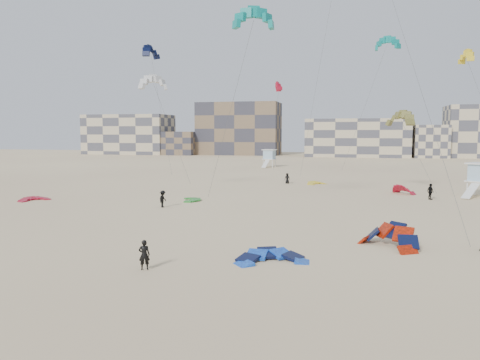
# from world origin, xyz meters

# --- Properties ---
(ground) EXTENTS (320.00, 320.00, 0.00)m
(ground) POSITION_xyz_m (0.00, 0.00, 0.00)
(ground) COLOR beige
(ground) RESTS_ON ground
(kite_ground_blue) EXTENTS (5.47, 5.60, 2.06)m
(kite_ground_blue) POSITION_xyz_m (3.83, 1.21, 0.00)
(kite_ground_blue) COLOR #1B79EB
(kite_ground_blue) RESTS_ON ground
(kite_ground_orange) EXTENTS (6.06, 6.06, 4.30)m
(kite_ground_orange) POSITION_xyz_m (10.90, 6.48, 0.00)
(kite_ground_orange) COLOR red
(kite_ground_orange) RESTS_ON ground
(kite_ground_red) EXTENTS (4.58, 4.53, 1.16)m
(kite_ground_red) POSITION_xyz_m (-26.67, 19.98, 0.00)
(kite_ground_red) COLOR red
(kite_ground_red) RESTS_ON ground
(kite_ground_green) EXTENTS (3.87, 3.75, 0.57)m
(kite_ground_green) POSITION_xyz_m (-9.22, 23.94, 0.00)
(kite_ground_green) COLOR green
(kite_ground_green) RESTS_ON ground
(kite_ground_red_far) EXTENTS (4.48, 4.48, 3.18)m
(kite_ground_red_far) POSITION_xyz_m (14.86, 35.82, 0.00)
(kite_ground_red_far) COLOR red
(kite_ground_red_far) RESTS_ON ground
(kite_ground_yellow) EXTENTS (4.35, 4.35, 1.43)m
(kite_ground_yellow) POSITION_xyz_m (3.40, 44.31, 0.00)
(kite_ground_yellow) COLOR yellow
(kite_ground_yellow) RESTS_ON ground
(kitesurfer_main) EXTENTS (0.73, 0.61, 1.71)m
(kitesurfer_main) POSITION_xyz_m (-2.84, -2.12, 0.86)
(kitesurfer_main) COLOR black
(kitesurfer_main) RESTS_ON ground
(kitesurfer_c) EXTENTS (0.77, 1.20, 1.75)m
(kitesurfer_c) POSITION_xyz_m (-10.45, 18.73, 0.88)
(kitesurfer_c) COLOR black
(kitesurfer_c) RESTS_ON ground
(kitesurfer_d) EXTENTS (0.89, 1.18, 1.86)m
(kitesurfer_d) POSITION_xyz_m (17.29, 30.99, 0.93)
(kitesurfer_d) COLOR black
(kitesurfer_d) RESTS_ON ground
(kitesurfer_e) EXTENTS (0.82, 0.59, 1.58)m
(kitesurfer_e) POSITION_xyz_m (-0.99, 44.25, 0.79)
(kitesurfer_e) COLOR black
(kitesurfer_e) RESTS_ON ground
(kite_fly_teal_a) EXTENTS (7.75, 5.07, 18.20)m
(kite_fly_teal_a) POSITION_xyz_m (-0.74, 17.82, 18.06)
(kite_fly_teal_a) COLOR #137E82
(kite_fly_teal_a) RESTS_ON ground
(kite_fly_grey) EXTENTS (6.07, 5.47, 13.99)m
(kite_fly_grey) POSITION_xyz_m (-15.70, 28.86, 13.70)
(kite_fly_grey) COLOR white
(kite_fly_grey) RESTS_ON ground
(kite_fly_olive) EXTENTS (5.88, 12.30, 10.00)m
(kite_fly_olive) POSITION_xyz_m (14.40, 37.65, 9.33)
(kite_fly_olive) COLOR olive
(kite_fly_olive) RESTS_ON ground
(kite_fly_yellow) EXTENTS (10.43, 8.02, 18.50)m
(kite_fly_yellow) POSITION_xyz_m (24.23, 48.93, 18.49)
(kite_fly_yellow) COLOR yellow
(kite_fly_yellow) RESTS_ON ground
(kite_fly_navy) EXTENTS (6.67, 4.98, 21.01)m
(kite_fly_navy) POSITION_xyz_m (-23.64, 46.04, 20.53)
(kite_fly_navy) COLOR #090E36
(kite_fly_navy) RESTS_ON ground
(kite_fly_teal_b) EXTENTS (9.98, 7.14, 23.32)m
(kite_fly_teal_b) POSITION_xyz_m (14.04, 61.78, 23.08)
(kite_fly_teal_b) COLOR #137E82
(kite_fly_teal_b) RESTS_ON ground
(kite_fly_red) EXTENTS (3.79, 3.70, 16.09)m
(kite_fly_red) POSITION_xyz_m (-4.70, 59.09, 15.84)
(kite_fly_red) COLOR red
(kite_fly_red) RESTS_ON ground
(lifeguard_tower_far) EXTENTS (3.22, 5.64, 3.95)m
(lifeguard_tower_far) POSITION_xyz_m (-9.42, 77.13, 1.96)
(lifeguard_tower_far) COLOR white
(lifeguard_tower_far) RESTS_ON ground
(condo_west_a) EXTENTS (30.00, 15.00, 14.00)m
(condo_west_a) POSITION_xyz_m (-70.00, 130.00, 7.00)
(condo_west_a) COLOR #C7B692
(condo_west_a) RESTS_ON ground
(condo_west_b) EXTENTS (28.00, 14.00, 18.00)m
(condo_west_b) POSITION_xyz_m (-30.00, 134.00, 9.00)
(condo_west_b) COLOR brown
(condo_west_b) RESTS_ON ground
(condo_mid) EXTENTS (32.00, 16.00, 12.00)m
(condo_mid) POSITION_xyz_m (10.00, 130.00, 6.00)
(condo_mid) COLOR #C7B692
(condo_mid) RESTS_ON ground
(condo_fill_left) EXTENTS (12.00, 10.00, 8.00)m
(condo_fill_left) POSITION_xyz_m (-50.00, 128.00, 4.00)
(condo_fill_left) COLOR brown
(condo_fill_left) RESTS_ON ground
(condo_fill_right) EXTENTS (10.00, 10.00, 10.00)m
(condo_fill_right) POSITION_xyz_m (32.00, 128.00, 5.00)
(condo_fill_right) COLOR #C7B692
(condo_fill_right) RESTS_ON ground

